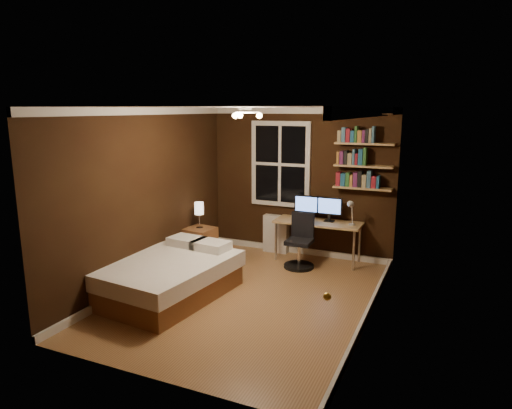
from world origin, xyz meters
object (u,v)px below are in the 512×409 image
at_px(nightstand, 200,244).
at_px(office_chair, 300,248).
at_px(desk, 318,225).
at_px(radiator, 276,234).
at_px(bed, 169,277).
at_px(monitor_right, 329,209).
at_px(desk_lamp, 351,213).
at_px(monitor_left, 306,207).
at_px(bedside_lamp, 199,215).

height_order(nightstand, office_chair, office_chair).
bearing_deg(desk, radiator, 168.10).
bearing_deg(bed, monitor_right, 61.49).
relative_size(desk, desk_lamp, 3.22).
xyz_separation_m(monitor_left, office_chair, (0.06, -0.48, -0.56)).
xyz_separation_m(monitor_right, desk_lamp, (0.39, -0.17, 0.02)).
bearing_deg(bed, office_chair, 61.54).
bearing_deg(monitor_right, office_chair, -124.83).
bearing_deg(desk_lamp, bed, -132.87).
bearing_deg(bedside_lamp, desk_lamp, 16.07).
relative_size(nightstand, monitor_left, 1.33).
height_order(bed, office_chair, office_chair).
xyz_separation_m(desk, office_chair, (-0.17, -0.41, -0.30)).
bearing_deg(radiator, bed, -104.38).
distance_m(desk, monitor_right, 0.32).
relative_size(desk, office_chair, 1.64).
bearing_deg(desk_lamp, nightstand, -163.93).
distance_m(monitor_left, office_chair, 0.74).
xyz_separation_m(desk, desk_lamp, (0.56, -0.09, 0.28)).
xyz_separation_m(nightstand, desk_lamp, (2.35, 0.68, 0.62)).
distance_m(bed, bedside_lamp, 1.58).
distance_m(bed, radiator, 2.46).
bearing_deg(desk, bed, -122.52).
bearing_deg(monitor_right, radiator, 174.22).
xyz_separation_m(bed, nightstand, (-0.38, 1.44, 0.01)).
bearing_deg(office_chair, bed, -125.56).
height_order(monitor_left, monitor_right, same).
bearing_deg(nightstand, radiator, 51.22).
distance_m(nightstand, monitor_left, 1.87).
distance_m(radiator, office_chair, 0.86).
relative_size(bed, desk, 1.39).
relative_size(monitor_left, desk_lamp, 0.94).
relative_size(monitor_right, office_chair, 0.48).
relative_size(bed, monitor_right, 4.74).
distance_m(monitor_right, desk_lamp, 0.42).
distance_m(radiator, monitor_left, 0.80).
distance_m(bed, office_chair, 2.19).
bearing_deg(monitor_left, office_chair, -82.98).
bearing_deg(monitor_right, monitor_left, 180.00).
bearing_deg(bedside_lamp, nightstand, 0.00).
bearing_deg(bedside_lamp, desk, 23.28).
relative_size(nightstand, bedside_lamp, 1.27).
distance_m(desk, desk_lamp, 0.63).
bearing_deg(radiator, bedside_lamp, -136.51).
distance_m(desk_lamp, office_chair, 0.98).
distance_m(nightstand, radiator, 1.36).
distance_m(bed, nightstand, 1.49).
bearing_deg(desk_lamp, monitor_left, 168.09).
xyz_separation_m(bed, monitor_left, (1.18, 2.28, 0.61)).
height_order(desk, desk_lamp, desk_lamp).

